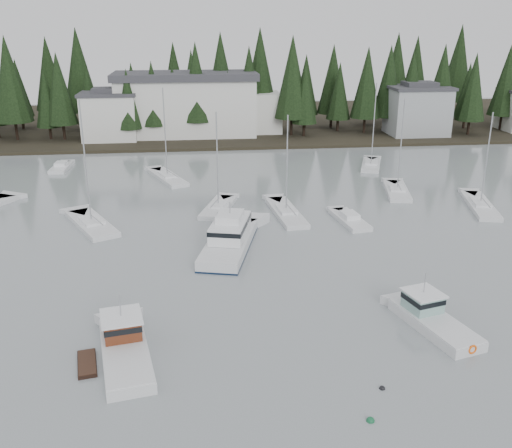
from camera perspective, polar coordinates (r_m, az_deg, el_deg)
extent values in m
cube|color=black|center=(119.56, -4.40, 10.05)|extent=(240.00, 54.00, 1.00)
cube|color=silver|center=(102.04, -14.40, 10.27)|extent=(9.00, 7.00, 7.50)
cube|color=#38383D|center=(101.51, -14.59, 12.50)|extent=(9.54, 7.42, 0.50)
cube|color=#38383D|center=(101.44, -14.62, 12.83)|extent=(4.95, 3.85, 0.80)
cube|color=#999EA0|center=(107.65, 15.82, 10.75)|extent=(10.00, 8.00, 8.00)
cube|color=#38383D|center=(107.13, 16.03, 12.99)|extent=(10.60, 8.48, 0.50)
cube|color=#38383D|center=(107.07, 16.06, 13.30)|extent=(5.50, 4.40, 0.80)
cube|color=silver|center=(103.84, -6.98, 11.58)|extent=(24.00, 10.00, 10.00)
cube|color=#38383D|center=(103.24, -7.11, 14.50)|extent=(25.00, 11.00, 1.20)
cube|color=silver|center=(106.58, -0.36, 11.12)|extent=(10.00, 8.00, 7.00)
cube|color=silver|center=(37.22, -12.89, -12.90)|extent=(4.31, 8.73, 1.21)
cube|color=silver|center=(36.87, -12.96, -12.04)|extent=(4.23, 8.56, 0.11)
cube|color=#45200D|center=(38.00, -13.26, -9.92)|extent=(2.72, 2.89, 1.30)
cube|color=white|center=(37.66, -13.34, -9.00)|extent=(3.05, 3.27, 0.11)
cube|color=black|center=(37.87, -13.29, -9.58)|extent=(2.78, 2.94, 0.37)
cylinder|color=#A5A8AD|center=(37.30, -13.43, -7.93)|extent=(0.08, 0.08, 1.49)
cube|color=black|center=(37.28, -16.52, -13.44)|extent=(1.66, 3.13, 0.51)
cube|color=silver|center=(52.66, -2.69, -2.29)|extent=(6.40, 12.17, 1.69)
cube|color=#0E1D34|center=(52.70, -2.68, -2.41)|extent=(6.45, 12.23, 0.23)
cube|color=white|center=(52.60, -2.59, -0.39)|extent=(4.38, 6.60, 1.53)
cube|color=black|center=(52.48, -2.60, -0.01)|extent=(4.46, 6.67, 0.42)
cube|color=white|center=(52.23, -2.61, 0.75)|extent=(2.85, 3.47, 0.69)
cylinder|color=#A5A8AD|center=(51.96, -2.63, 1.63)|extent=(0.10, 0.10, 1.16)
cube|color=silver|center=(41.29, 17.40, -9.87)|extent=(4.40, 7.73, 1.19)
cube|color=silver|center=(40.99, 17.49, -9.09)|extent=(4.31, 7.57, 0.11)
cube|color=#83ACA4|center=(41.69, 16.34, -7.46)|extent=(2.60, 2.67, 1.28)
cube|color=white|center=(41.39, 16.43, -6.61)|extent=(2.93, 3.02, 0.11)
cube|color=black|center=(41.58, 16.37, -7.15)|extent=(2.66, 2.72, 0.37)
cylinder|color=#A5A8AD|center=(41.07, 16.53, -5.64)|extent=(0.08, 0.08, 1.46)
torus|color=#F2590C|center=(38.76, 20.84, -11.65)|extent=(0.65, 0.29, 0.64)
cube|color=silver|center=(63.59, -3.78, 1.43)|extent=(4.75, 8.45, 1.05)
cube|color=white|center=(63.39, -3.79, 1.98)|extent=(2.45, 3.14, 0.30)
cylinder|color=#A5A8AD|center=(62.06, -3.90, 6.41)|extent=(0.14, 0.14, 10.29)
cube|color=silver|center=(61.90, 3.02, 0.93)|extent=(3.42, 10.36, 1.05)
cube|color=white|center=(61.70, 3.03, 1.50)|extent=(2.05, 3.61, 0.30)
cylinder|color=#A5A8AD|center=(60.33, 3.11, 6.03)|extent=(0.14, 0.14, 10.27)
cube|color=silver|center=(71.75, 13.90, 3.01)|extent=(4.33, 8.82, 1.05)
cube|color=white|center=(71.57, 13.95, 3.51)|extent=(2.37, 3.20, 0.30)
cylinder|color=#A5A8AD|center=(70.35, 14.30, 7.63)|extent=(0.14, 0.14, 10.78)
cube|color=silver|center=(84.24, 11.42, 5.64)|extent=(5.06, 8.61, 1.05)
cube|color=white|center=(84.09, 11.45, 6.06)|extent=(2.56, 3.22, 0.30)
cylinder|color=#A5A8AD|center=(83.00, 11.70, 9.77)|extent=(0.14, 0.14, 11.30)
cube|color=silver|center=(68.94, 21.48, 1.52)|extent=(4.81, 10.44, 1.05)
cube|color=white|center=(68.75, 21.55, 2.04)|extent=(2.48, 3.76, 0.30)
cylinder|color=#A5A8AD|center=(67.54, 22.07, 6.04)|extent=(0.14, 0.14, 10.14)
cube|color=silver|center=(60.69, -16.09, -0.23)|extent=(6.79, 9.77, 1.05)
cube|color=white|center=(60.48, -16.14, 0.35)|extent=(3.21, 3.78, 0.30)
cylinder|color=#A5A8AD|center=(58.86, -16.69, 5.88)|extent=(0.14, 0.14, 12.25)
cube|color=silver|center=(76.77, -8.84, 4.44)|extent=(5.89, 10.03, 1.05)
cube|color=white|center=(76.61, -8.86, 4.90)|extent=(2.81, 3.73, 0.30)
cylinder|color=#A5A8AD|center=(75.40, -9.08, 9.01)|extent=(0.14, 0.14, 11.41)
cube|color=silver|center=(60.30, 9.32, 0.25)|extent=(3.11, 7.05, 0.90)
cube|color=white|center=(60.08, 9.36, 0.88)|extent=(1.78, 2.36, 0.55)
cube|color=silver|center=(85.71, -18.87, 5.26)|extent=(2.46, 6.34, 0.90)
cube|color=white|center=(85.55, -18.92, 5.71)|extent=(1.58, 2.06, 0.55)
sphere|color=#145933|center=(32.21, 11.37, -18.75)|extent=(0.45, 0.45, 0.45)
sphere|color=black|center=(34.62, 12.49, -15.78)|extent=(0.36, 0.36, 0.36)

